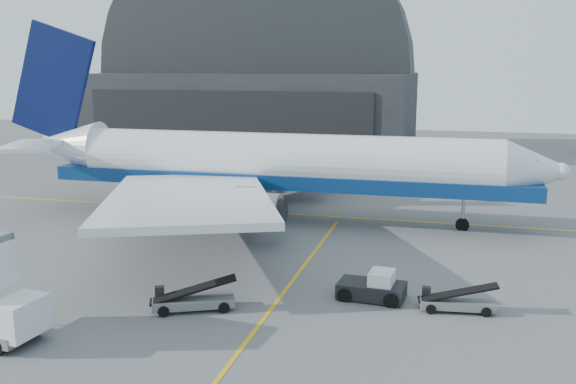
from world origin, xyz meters
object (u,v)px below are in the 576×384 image
(airliner, at_px, (263,163))
(belt_loader_b, at_px, (456,302))
(pushback_tug, at_px, (374,288))
(belt_loader_a, at_px, (192,300))

(airliner, height_order, belt_loader_b, airliner)
(pushback_tug, distance_m, belt_loader_a, 10.50)
(airliner, xyz_separation_m, belt_loader_b, (16.66, -18.31, -4.43))
(belt_loader_b, bearing_deg, belt_loader_a, -172.57)
(belt_loader_a, relative_size, belt_loader_b, 1.09)
(belt_loader_a, bearing_deg, pushback_tug, -0.64)
(airliner, xyz_separation_m, pushback_tug, (11.97, -17.60, -4.27))
(airliner, relative_size, belt_loader_b, 11.43)
(airliner, height_order, belt_loader_a, airliner)
(pushback_tug, xyz_separation_m, belt_loader_a, (-9.59, -4.26, -0.10))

